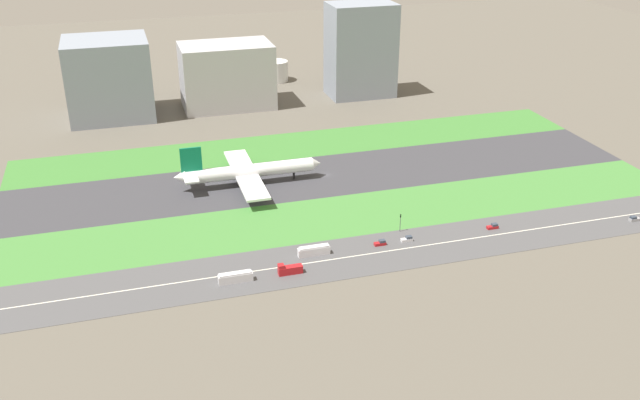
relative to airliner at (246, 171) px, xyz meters
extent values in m
plane|color=#5B564C|center=(36.53, 0.00, -6.23)|extent=(800.00, 800.00, 0.00)
cube|color=#38383D|center=(36.53, 0.00, -6.18)|extent=(280.00, 46.00, 0.10)
cube|color=#3D7A33|center=(36.53, 41.00, -6.18)|extent=(280.00, 36.00, 0.10)
cube|color=#427F38|center=(36.53, -41.00, -6.18)|extent=(280.00, 36.00, 0.10)
cube|color=#4C4C4F|center=(36.53, -73.00, -6.18)|extent=(280.00, 28.00, 0.10)
cube|color=silver|center=(36.53, -73.00, -6.13)|extent=(266.00, 0.50, 0.01)
cylinder|color=white|center=(1.68, 0.00, 0.07)|extent=(56.00, 6.00, 6.00)
cone|color=white|center=(31.68, 0.00, 0.07)|extent=(4.00, 5.70, 5.70)
cone|color=white|center=(-28.82, 0.00, 0.87)|extent=(5.00, 5.40, 5.40)
cube|color=#0C724C|center=(-23.32, 0.00, 8.07)|extent=(9.00, 0.80, 11.00)
cube|color=white|center=(-24.32, 0.00, 1.07)|extent=(6.00, 16.00, 0.60)
cube|color=white|center=(-0.32, 15.00, -1.13)|extent=(10.00, 26.00, 1.00)
cylinder|color=gray|center=(0.68, 9.00, -3.33)|extent=(5.00, 3.20, 3.20)
cube|color=white|center=(-0.32, -15.00, -1.13)|extent=(10.00, 26.00, 1.00)
cylinder|color=gray|center=(0.68, -9.00, -3.33)|extent=(5.00, 3.20, 3.20)
cylinder|color=black|center=(21.28, 0.00, -4.53)|extent=(1.00, 1.00, 3.20)
cylinder|color=black|center=(-2.32, 3.50, -4.53)|extent=(1.00, 1.00, 3.20)
cylinder|color=black|center=(-2.32, -3.50, -4.53)|extent=(1.00, 1.00, 3.20)
cube|color=#B2191E|center=(36.26, -68.00, -5.58)|extent=(4.40, 1.80, 1.10)
cube|color=#333D4C|center=(37.06, -68.00, -4.58)|extent=(2.20, 1.66, 0.90)
cube|color=silver|center=(46.86, -68.00, -5.58)|extent=(4.40, 1.80, 1.10)
cube|color=#333D4C|center=(47.66, -68.00, -4.58)|extent=(2.20, 1.66, 0.90)
cube|color=#99999E|center=(139.29, -78.00, -5.58)|extent=(4.40, 1.80, 1.10)
cube|color=#333D4C|center=(138.49, -78.00, -4.58)|extent=(2.20, 1.66, 0.90)
cube|color=#B2191E|center=(82.42, -68.00, -5.58)|extent=(4.40, 1.80, 1.10)
cube|color=#333D4C|center=(83.22, -68.00, -4.58)|extent=(2.20, 1.66, 0.90)
cube|color=silver|center=(10.94, -68.00, -4.63)|extent=(11.60, 2.50, 3.00)
cube|color=silver|center=(11.04, -68.00, -2.88)|extent=(10.80, 2.30, 0.50)
cube|color=#B2191E|center=(-0.28, -78.00, -4.73)|extent=(8.40, 2.50, 2.80)
cube|color=#B2191E|center=(-3.48, -78.00, -2.73)|extent=(2.00, 2.30, 1.20)
cube|color=silver|center=(-19.15, -78.00, -4.63)|extent=(11.60, 2.50, 3.00)
cube|color=silver|center=(-19.25, -78.00, -2.88)|extent=(10.80, 2.30, 0.50)
cylinder|color=#4C4C51|center=(47.41, -60.00, -3.13)|extent=(0.24, 0.24, 6.00)
cube|color=black|center=(47.41, -60.00, 0.47)|extent=(0.36, 0.36, 1.20)
sphere|color=#19D826|center=(47.41, -60.20, 0.77)|extent=(0.24, 0.24, 0.24)
cube|color=gray|center=(-53.47, 114.00, 15.39)|extent=(44.56, 39.85, 43.24)
cube|color=#B2B2B7|center=(11.52, 114.00, 11.97)|extent=(51.51, 31.95, 36.41)
cube|color=gray|center=(92.63, 114.00, 21.28)|extent=(38.80, 25.88, 55.03)
cylinder|color=silver|center=(50.42, 159.00, 0.31)|extent=(16.03, 16.03, 13.09)
camera|label=1|loc=(-48.90, -277.55, 118.63)|focal=39.26mm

